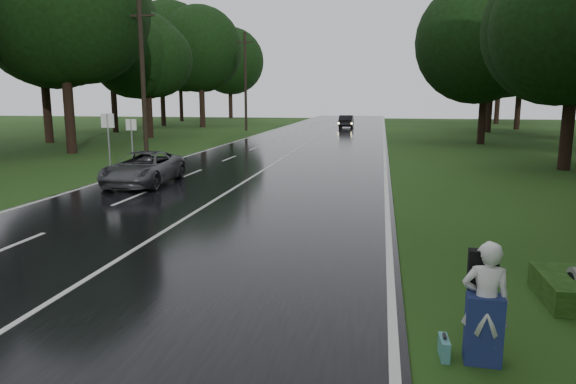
% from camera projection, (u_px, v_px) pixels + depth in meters
% --- Properties ---
extents(ground, '(160.00, 160.00, 0.00)m').
position_uv_depth(ground, '(78.00, 287.00, 9.71)').
color(ground, '#224414').
rests_on(ground, ground).
extents(road, '(12.00, 140.00, 0.04)m').
position_uv_depth(road, '(280.00, 160.00, 29.06)').
color(road, black).
rests_on(road, ground).
extents(lane_center, '(0.12, 140.00, 0.01)m').
position_uv_depth(lane_center, '(280.00, 160.00, 29.06)').
color(lane_center, silver).
rests_on(lane_center, road).
extents(grey_car, '(2.41, 4.81, 1.31)m').
position_uv_depth(grey_car, '(143.00, 168.00, 20.77)').
color(grey_car, '#444649').
rests_on(grey_car, road).
extents(far_car, '(1.55, 4.37, 1.44)m').
position_uv_depth(far_car, '(346.00, 121.00, 58.86)').
color(far_car, black).
rests_on(far_car, road).
extents(hitchhiker, '(0.64, 0.58, 1.69)m').
position_uv_depth(hitchhiker, '(485.00, 307.00, 6.82)').
color(hitchhiker, silver).
rests_on(hitchhiker, ground).
extents(suitcase, '(0.13, 0.40, 0.28)m').
position_uv_depth(suitcase, '(444.00, 348.00, 7.05)').
color(suitcase, teal).
rests_on(suitcase, ground).
extents(utility_pole_mid, '(1.80, 0.28, 9.07)m').
position_uv_depth(utility_pole_mid, '(147.00, 155.00, 31.45)').
color(utility_pole_mid, black).
rests_on(utility_pole_mid, ground).
extents(utility_pole_far, '(1.80, 0.28, 10.04)m').
position_uv_depth(utility_pole_far, '(246.00, 131.00, 54.49)').
color(utility_pole_far, black).
rests_on(utility_pole_far, ground).
extents(road_sign_a, '(0.66, 0.10, 2.74)m').
position_uv_depth(road_sign_a, '(111.00, 171.00, 24.77)').
color(road_sign_a, white).
rests_on(road_sign_a, ground).
extents(road_sign_b, '(0.57, 0.10, 2.39)m').
position_uv_depth(road_sign_b, '(133.00, 165.00, 27.02)').
color(road_sign_b, white).
rests_on(road_sign_b, ground).
extents(tree_left_d, '(10.24, 10.24, 16.01)m').
position_uv_depth(tree_left_d, '(72.00, 153.00, 32.72)').
color(tree_left_d, black).
rests_on(tree_left_d, ground).
extents(tree_left_e, '(8.10, 8.10, 12.65)m').
position_uv_depth(tree_left_e, '(151.00, 138.00, 45.25)').
color(tree_left_e, black).
rests_on(tree_left_e, ground).
extents(tree_left_f, '(10.11, 10.11, 15.80)m').
position_uv_depth(tree_left_f, '(203.00, 127.00, 60.90)').
color(tree_left_f, black).
rests_on(tree_left_f, ground).
extents(tree_right_d, '(7.64, 7.64, 11.93)m').
position_uv_depth(tree_right_d, '(563.00, 170.00, 25.30)').
color(tree_right_d, black).
rests_on(tree_right_d, ground).
extents(tree_right_e, '(7.91, 7.91, 12.36)m').
position_uv_depth(tree_right_e, '(480.00, 144.00, 39.03)').
color(tree_right_e, black).
rests_on(tree_right_e, ground).
extents(tree_right_f, '(8.90, 8.90, 13.91)m').
position_uv_depth(tree_right_f, '(488.00, 132.00, 52.04)').
color(tree_right_f, black).
rests_on(tree_right_f, ground).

